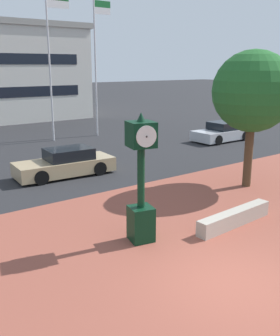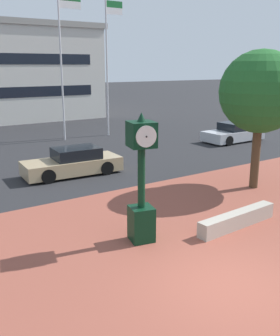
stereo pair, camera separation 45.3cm
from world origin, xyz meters
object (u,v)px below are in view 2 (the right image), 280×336
at_px(plaza_tree, 261,94).
at_px(flagpole_secondary, 108,59).
at_px(flagpole_primary, 63,55).
at_px(car_street_mid, 73,163).
at_px(street_clock, 141,183).
at_px(car_street_distant, 234,133).

relative_size(plaza_tree, flagpole_secondary, 0.59).
bearing_deg(flagpole_primary, car_street_mid, -111.43).
bearing_deg(flagpole_primary, plaza_tree, -80.74).
distance_m(street_clock, plaza_tree, 7.46).
xyz_separation_m(street_clock, plaza_tree, (6.94, 1.71, 2.13)).
distance_m(street_clock, car_street_distant, 16.58).
distance_m(street_clock, flagpole_primary, 17.16).
bearing_deg(car_street_distant, car_street_mid, 97.25).
distance_m(car_street_distant, flagpole_primary, 12.47).
relative_size(street_clock, car_street_distant, 0.88).
height_order(street_clock, flagpole_secondary, flagpole_secondary).
xyz_separation_m(car_street_mid, flagpole_secondary, (6.70, 8.45, 4.87)).
bearing_deg(plaza_tree, car_street_mid, 133.80).
bearing_deg(car_street_mid, street_clock, 173.88).
bearing_deg(flagpole_primary, car_street_distant, -36.82).
bearing_deg(street_clock, car_street_mid, 93.90).
bearing_deg(flagpole_secondary, street_clock, -116.41).
bearing_deg(car_street_distant, flagpole_secondary, 39.80).
relative_size(street_clock, flagpole_secondary, 0.39).
distance_m(street_clock, flagpole_secondary, 18.32).
xyz_separation_m(car_street_mid, flagpole_primary, (3.32, 8.45, 5.09)).
relative_size(car_street_distant, flagpole_secondary, 0.45).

